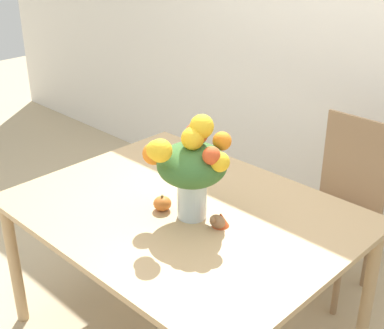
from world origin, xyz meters
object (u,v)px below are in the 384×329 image
at_px(dining_chair_near_window, 340,205).
at_px(pumpkin, 162,203).
at_px(flower_vase, 191,165).
at_px(turkey_figurine, 219,220).

bearing_deg(dining_chair_near_window, pumpkin, -110.43).
xyz_separation_m(flower_vase, turkey_figurine, (0.15, 0.03, -0.23)).
bearing_deg(turkey_figurine, pumpkin, -165.17).
height_order(pumpkin, dining_chair_near_window, dining_chair_near_window).
height_order(flower_vase, turkey_figurine, flower_vase).
height_order(flower_vase, dining_chair_near_window, flower_vase).
xyz_separation_m(pumpkin, turkey_figurine, (0.29, 0.08, -0.00)).
height_order(pumpkin, turkey_figurine, pumpkin).
xyz_separation_m(flower_vase, pumpkin, (-0.14, -0.05, -0.23)).
distance_m(flower_vase, pumpkin, 0.27).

